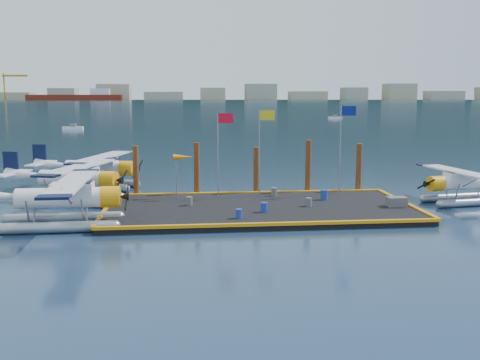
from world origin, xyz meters
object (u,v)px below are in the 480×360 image
object	(u,v)px
piling_0	(136,173)
piling_1	(197,170)
seaplane_c	(98,170)
flagpole_blue	(343,136)
piling_3	(308,168)
windsock	(183,158)
crate	(397,202)
drum_1	(264,207)
seaplane_a	(65,201)
flagpole_yellow	(262,140)
drum_3	(239,214)
piling_2	(256,172)
drum_4	(324,195)
flagpole_red	(221,141)
drum_5	(274,192)
drum_0	(189,201)
seaplane_d	(463,185)
seaplane_b	(76,181)
piling_4	(359,169)
drum_2	(309,202)

from	to	relation	value
piling_0	piling_1	distance (m)	4.50
seaplane_c	piling_0	distance (m)	6.05
flagpole_blue	piling_3	bearing A→B (deg)	143.93
windsock	piling_0	distance (m)	4.02
windsock	crate	bearing A→B (deg)	-18.85
windsock	drum_1	bearing A→B (deg)	-47.93
seaplane_a	windsock	distance (m)	9.77
flagpole_yellow	drum_3	bearing A→B (deg)	-108.65
flagpole_yellow	piling_2	distance (m)	3.07
drum_4	piling_2	size ratio (longest dim) A/B	0.18
drum_1	flagpole_red	world-z (taller)	flagpole_red
drum_5	piling_2	distance (m)	2.42
drum_0	crate	size ratio (longest dim) A/B	0.46
seaplane_d	crate	size ratio (longest dim) A/B	7.03
piling_2	piling_3	xyz separation A→B (m)	(4.00, 0.00, 0.25)
drum_1	crate	bearing A→B (deg)	5.23
seaplane_b	crate	world-z (taller)	seaplane_b
seaplane_a	piling_4	size ratio (longest dim) A/B	2.58
seaplane_c	drum_1	xyz separation A→B (m)	(12.08, -12.09, -0.87)
piling_1	piling_0	bearing A→B (deg)	180.00
seaplane_d	drum_1	size ratio (longest dim) A/B	14.59
drum_3	piling_2	bearing A→B (deg)	75.81
drum_4	seaplane_a	bearing A→B (deg)	-163.90
drum_0	piling_0	world-z (taller)	piling_0
windsock	piling_2	size ratio (longest dim) A/B	0.82
piling_1	piling_3	size ratio (longest dim) A/B	0.98
seaplane_d	drum_1	bearing A→B (deg)	94.13
drum_2	piling_4	world-z (taller)	piling_4
drum_5	flagpole_blue	bearing A→B (deg)	2.38
piling_3	seaplane_a	bearing A→B (deg)	-152.68
piling_1	crate	bearing A→B (deg)	-26.17
seaplane_a	piling_1	size ratio (longest dim) A/B	2.45
piling_1	drum_5	bearing A→B (deg)	-18.00
drum_2	windsock	world-z (taller)	windsock
seaplane_c	drum_1	distance (m)	17.11
seaplane_d	piling_3	world-z (taller)	piling_3
flagpole_blue	piling_4	size ratio (longest dim) A/B	1.62
flagpole_red	piling_0	world-z (taller)	flagpole_red
seaplane_c	crate	distance (m)	23.89
drum_5	piling_3	distance (m)	3.73
seaplane_a	drum_3	size ratio (longest dim) A/B	18.11
flagpole_red	flagpole_blue	xyz separation A→B (m)	(8.99, -0.00, 0.29)
piling_2	seaplane_c	bearing A→B (deg)	158.74
drum_2	flagpole_red	distance (m)	7.84
seaplane_a	seaplane_d	xyz separation A→B (m)	(26.68, 4.38, -0.23)
seaplane_c	flagpole_blue	size ratio (longest dim) A/B	1.57
drum_1	seaplane_d	bearing A→B (deg)	12.02
seaplane_c	piling_3	distance (m)	17.26
flagpole_red	windsock	world-z (taller)	flagpole_red
seaplane_c	seaplane_d	world-z (taller)	seaplane_c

